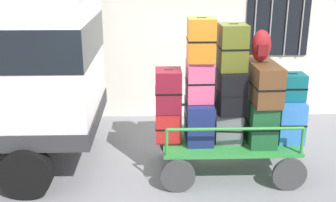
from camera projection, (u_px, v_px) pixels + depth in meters
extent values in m
plane|color=gray|center=(166.00, 170.00, 6.31)|extent=(40.00, 40.00, 0.00)
cube|color=black|center=(66.00, 17.00, 7.78)|extent=(1.20, 0.04, 1.50)
cylinder|color=gray|center=(42.00, 17.00, 7.73)|extent=(0.03, 0.03, 1.50)
cylinder|color=gray|center=(58.00, 17.00, 7.74)|extent=(0.03, 0.03, 1.50)
cylinder|color=gray|center=(74.00, 17.00, 7.75)|extent=(0.03, 0.03, 1.50)
cylinder|color=gray|center=(90.00, 17.00, 7.76)|extent=(0.03, 0.03, 1.50)
cube|color=black|center=(279.00, 16.00, 7.90)|extent=(1.20, 0.04, 1.50)
cylinder|color=gray|center=(255.00, 17.00, 7.85)|extent=(0.03, 0.03, 1.50)
cylinder|color=gray|center=(271.00, 17.00, 7.86)|extent=(0.03, 0.03, 1.50)
cylinder|color=gray|center=(287.00, 16.00, 7.87)|extent=(0.03, 0.03, 1.50)
cylinder|color=gray|center=(303.00, 16.00, 7.88)|extent=(0.03, 0.03, 1.50)
cylinder|color=black|center=(26.00, 173.00, 5.50)|extent=(0.70, 0.22, 0.70)
cube|color=#2D8438|center=(228.00, 141.00, 6.11)|extent=(1.91, 1.08, 0.05)
cylinder|color=#383838|center=(289.00, 174.00, 5.69)|extent=(0.48, 0.06, 0.48)
cylinder|color=#383838|center=(268.00, 141.00, 6.75)|extent=(0.48, 0.06, 0.48)
cylinder|color=#383838|center=(178.00, 176.00, 5.65)|extent=(0.48, 0.06, 0.48)
cylinder|color=#383838|center=(174.00, 142.00, 6.70)|extent=(0.48, 0.06, 0.48)
cylinder|color=#2D8438|center=(302.00, 141.00, 5.60)|extent=(0.04, 0.04, 0.37)
cylinder|color=#2D8438|center=(281.00, 115.00, 6.54)|extent=(0.04, 0.04, 0.37)
cylinder|color=#2D8438|center=(167.00, 143.00, 5.55)|extent=(0.04, 0.04, 0.37)
cylinder|color=#2D8438|center=(165.00, 116.00, 6.49)|extent=(0.04, 0.04, 0.37)
cylinder|color=#2D8438|center=(236.00, 129.00, 5.52)|extent=(1.83, 0.04, 0.04)
cylinder|color=#2D8438|center=(224.00, 104.00, 6.46)|extent=(1.83, 0.04, 0.04)
cube|color=#B21E1E|center=(168.00, 127.00, 5.98)|extent=(0.37, 0.27, 0.44)
cube|color=black|center=(168.00, 127.00, 5.98)|extent=(0.38, 0.28, 0.02)
cube|color=black|center=(168.00, 113.00, 5.91)|extent=(0.13, 0.03, 0.02)
cube|color=maroon|center=(168.00, 90.00, 5.86)|extent=(0.36, 0.40, 0.60)
cube|color=black|center=(168.00, 90.00, 5.86)|extent=(0.37, 0.41, 0.02)
cube|color=black|center=(168.00, 70.00, 5.77)|extent=(0.13, 0.03, 0.02)
cube|color=navy|center=(199.00, 121.00, 6.00)|extent=(0.38, 0.63, 0.59)
cube|color=black|center=(199.00, 121.00, 6.00)|extent=(0.39, 0.64, 0.02)
cube|color=black|center=(199.00, 102.00, 5.90)|extent=(0.13, 0.03, 0.02)
cube|color=#CC4C72|center=(200.00, 81.00, 5.82)|extent=(0.37, 0.39, 0.58)
cube|color=black|center=(200.00, 81.00, 5.82)|extent=(0.39, 0.40, 0.02)
cube|color=black|center=(200.00, 61.00, 5.73)|extent=(0.13, 0.03, 0.02)
cube|color=orange|center=(201.00, 40.00, 5.58)|extent=(0.36, 0.37, 0.59)
cube|color=black|center=(201.00, 40.00, 5.58)|extent=(0.37, 0.38, 0.02)
cube|color=black|center=(202.00, 18.00, 5.49)|extent=(0.13, 0.03, 0.02)
cube|color=slate|center=(229.00, 125.00, 6.05)|extent=(0.42, 0.51, 0.43)
cube|color=black|center=(229.00, 125.00, 6.05)|extent=(0.43, 0.52, 0.02)
cube|color=black|center=(229.00, 112.00, 5.98)|extent=(0.13, 0.04, 0.02)
cube|color=black|center=(231.00, 92.00, 5.85)|extent=(0.39, 0.49, 0.60)
cube|color=black|center=(231.00, 92.00, 5.85)|extent=(0.40, 0.50, 0.02)
cube|color=black|center=(232.00, 71.00, 5.75)|extent=(0.13, 0.04, 0.02)
cube|color=#4C5119|center=(232.00, 47.00, 5.68)|extent=(0.39, 0.41, 0.63)
cube|color=black|center=(232.00, 47.00, 5.68)|extent=(0.40, 0.42, 0.02)
cube|color=black|center=(234.00, 24.00, 5.58)|extent=(0.13, 0.04, 0.02)
cube|color=#194C28|center=(259.00, 119.00, 6.04)|extent=(0.38, 0.88, 0.61)
cube|color=black|center=(259.00, 119.00, 6.04)|extent=(0.39, 0.89, 0.02)
cube|color=black|center=(260.00, 100.00, 5.95)|extent=(0.13, 0.03, 0.02)
cube|color=brown|center=(262.00, 81.00, 5.84)|extent=(0.40, 0.96, 0.54)
cube|color=black|center=(262.00, 81.00, 5.84)|extent=(0.41, 0.97, 0.02)
cube|color=black|center=(263.00, 63.00, 5.75)|extent=(0.13, 0.04, 0.02)
cube|color=#3372C6|center=(289.00, 119.00, 6.04)|extent=(0.38, 0.55, 0.60)
cube|color=black|center=(289.00, 119.00, 6.04)|extent=(0.39, 0.56, 0.02)
cube|color=black|center=(291.00, 100.00, 5.94)|extent=(0.13, 0.03, 0.02)
cube|color=#0F5960|center=(292.00, 86.00, 5.90)|extent=(0.36, 0.30, 0.37)
cube|color=black|center=(292.00, 86.00, 5.90)|extent=(0.37, 0.31, 0.02)
cube|color=black|center=(293.00, 74.00, 5.85)|extent=(0.13, 0.03, 0.02)
ellipsoid|color=maroon|center=(261.00, 46.00, 5.70)|extent=(0.27, 0.19, 0.44)
cube|color=maroon|center=(263.00, 50.00, 5.63)|extent=(0.14, 0.06, 0.15)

